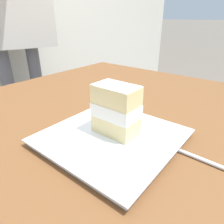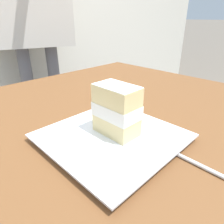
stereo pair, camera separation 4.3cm
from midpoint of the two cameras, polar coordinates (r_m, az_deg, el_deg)
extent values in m
cylinder|color=brown|center=(1.35, -3.10, -4.08)|extent=(0.07, 0.07, 0.73)
cube|color=brown|center=(0.50, 19.98, -9.88)|extent=(1.49, 1.06, 0.04)
cube|color=white|center=(0.46, -2.69, -7.44)|extent=(0.26, 0.26, 0.01)
cube|color=white|center=(0.45, -2.71, -6.60)|extent=(0.27, 0.27, 0.00)
cube|color=#EAD18C|center=(0.45, -1.60, -3.55)|extent=(0.09, 0.06, 0.04)
cube|color=white|center=(0.44, -1.66, 0.43)|extent=(0.10, 0.06, 0.03)
sphere|color=red|center=(0.45, 1.28, 1.47)|extent=(0.02, 0.02, 0.02)
sphere|color=red|center=(0.44, 3.83, 0.69)|extent=(0.01, 0.01, 0.01)
cube|color=#EAD18C|center=(0.42, -1.71, 4.69)|extent=(0.09, 0.06, 0.04)
cube|color=white|center=(0.42, -1.75, 7.33)|extent=(0.09, 0.06, 0.00)
cylinder|color=silver|center=(0.42, 24.03, -13.33)|extent=(0.14, 0.01, 0.01)
cylinder|color=slate|center=(1.54, -26.34, -0.37)|extent=(0.08, 0.08, 0.85)
cylinder|color=slate|center=(1.56, -20.01, 1.14)|extent=(0.08, 0.08, 0.85)
camera|label=1|loc=(0.02, -92.86, -1.35)|focal=32.62mm
camera|label=2|loc=(0.02, 87.14, 1.35)|focal=32.62mm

